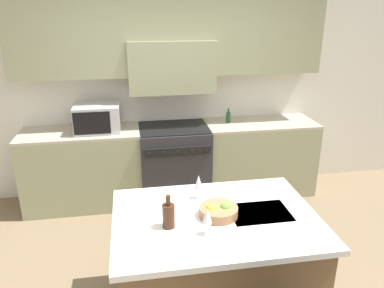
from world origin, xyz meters
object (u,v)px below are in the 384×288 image
microwave (97,118)px  oil_bottle_on_counter (228,117)px  wine_glass_far (199,183)px  fruit_bowl (219,211)px  range_stove (174,163)px  wine_glass_near (207,216)px  wine_bottle (169,215)px

microwave → oil_bottle_on_counter: 1.59m
wine_glass_far → fruit_bowl: 0.32m
range_stove → wine_glass_near: 2.25m
wine_glass_near → oil_bottle_on_counter: size_ratio=1.13×
wine_glass_near → fruit_bowl: size_ratio=0.71×
range_stove → fruit_bowl: size_ratio=3.37×
range_stove → oil_bottle_on_counter: oil_bottle_on_counter is taller
oil_bottle_on_counter → wine_glass_near: bearing=-108.1°
wine_glass_far → fruit_bowl: wine_glass_far is taller
microwave → fruit_bowl: size_ratio=1.83×
fruit_bowl → range_stove: bearing=92.5°
microwave → wine_glass_near: (0.84, -2.20, -0.07)m
microwave → wine_glass_far: bearing=-62.8°
microwave → wine_glass_near: bearing=-69.1°
range_stove → wine_glass_near: (-0.04, -2.18, 0.55)m
oil_bottle_on_counter → range_stove: bearing=-172.5°
wine_bottle → wine_glass_near: size_ratio=1.22×
microwave → wine_glass_far: size_ratio=2.59×
oil_bottle_on_counter → wine_bottle: bearing=-114.6°
microwave → wine_glass_near: 2.36m
wine_bottle → wine_glass_far: 0.46m
range_stove → oil_bottle_on_counter: 0.89m
wine_bottle → fruit_bowl: size_ratio=0.86×
wine_glass_near → wine_glass_far: 0.50m
oil_bottle_on_counter → fruit_bowl: bearing=-106.6°
range_stove → wine_glass_near: bearing=-91.1°
wine_glass_far → fruit_bowl: size_ratio=0.71×
fruit_bowl → oil_bottle_on_counter: size_ratio=1.60×
wine_glass_near → fruit_bowl: (0.13, 0.21, -0.09)m
wine_glass_near → wine_glass_far: size_ratio=1.00×
wine_bottle → oil_bottle_on_counter: bearing=65.4°
microwave → fruit_bowl: (0.97, -1.99, -0.17)m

